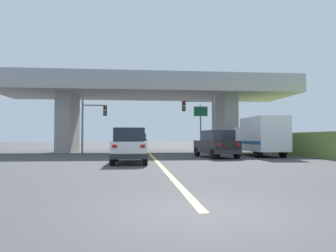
{
  "coord_description": "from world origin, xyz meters",
  "views": [
    {
      "loc": [
        -1.33,
        -6.2,
        1.45
      ],
      "look_at": [
        1.44,
        21.32,
        2.48
      ],
      "focal_mm": 34.63,
      "sensor_mm": 36.0,
      "label": 1
    }
  ],
  "objects_px": {
    "box_truck": "(260,136)",
    "traffic_signal_nearside": "(204,116)",
    "suv_crossing": "(216,144)",
    "traffic_signal_farside": "(91,119)",
    "suv_lead": "(129,146)",
    "highway_sign": "(201,118)",
    "sedan_oncoming": "(139,141)"
  },
  "relations": [
    {
      "from": "box_truck",
      "to": "traffic_signal_nearside",
      "type": "distance_m",
      "value": 6.51
    },
    {
      "from": "suv_crossing",
      "to": "traffic_signal_farside",
      "type": "bearing_deg",
      "value": 139.82
    },
    {
      "from": "suv_lead",
      "to": "highway_sign",
      "type": "bearing_deg",
      "value": 63.08
    },
    {
      "from": "box_truck",
      "to": "highway_sign",
      "type": "height_order",
      "value": "highway_sign"
    },
    {
      "from": "sedan_oncoming",
      "to": "traffic_signal_nearside",
      "type": "distance_m",
      "value": 13.93
    },
    {
      "from": "sedan_oncoming",
      "to": "highway_sign",
      "type": "distance_m",
      "value": 11.78
    },
    {
      "from": "suv_crossing",
      "to": "traffic_signal_nearside",
      "type": "bearing_deg",
      "value": 78.67
    },
    {
      "from": "traffic_signal_nearside",
      "to": "highway_sign",
      "type": "relative_size",
      "value": 1.15
    },
    {
      "from": "sedan_oncoming",
      "to": "traffic_signal_farside",
      "type": "distance_m",
      "value": 13.46
    },
    {
      "from": "suv_lead",
      "to": "box_truck",
      "type": "xyz_separation_m",
      "value": [
        10.28,
        6.08,
        0.59
      ]
    },
    {
      "from": "box_truck",
      "to": "traffic_signal_farside",
      "type": "distance_m",
      "value": 14.94
    },
    {
      "from": "box_truck",
      "to": "traffic_signal_nearside",
      "type": "xyz_separation_m",
      "value": [
        -3.52,
        5.11,
        1.97
      ]
    },
    {
      "from": "suv_lead",
      "to": "traffic_signal_nearside",
      "type": "relative_size",
      "value": 0.82
    },
    {
      "from": "box_truck",
      "to": "traffic_signal_nearside",
      "type": "bearing_deg",
      "value": 124.59
    },
    {
      "from": "traffic_signal_nearside",
      "to": "traffic_signal_farside",
      "type": "xyz_separation_m",
      "value": [
        -10.47,
        -0.11,
        -0.37
      ]
    },
    {
      "from": "box_truck",
      "to": "sedan_oncoming",
      "type": "bearing_deg",
      "value": 118.38
    },
    {
      "from": "suv_lead",
      "to": "traffic_signal_farside",
      "type": "bearing_deg",
      "value": 108.52
    },
    {
      "from": "suv_lead",
      "to": "traffic_signal_farside",
      "type": "height_order",
      "value": "traffic_signal_farside"
    },
    {
      "from": "suv_lead",
      "to": "sedan_oncoming",
      "type": "distance_m",
      "value": 23.56
    },
    {
      "from": "box_truck",
      "to": "traffic_signal_farside",
      "type": "relative_size",
      "value": 1.29
    },
    {
      "from": "traffic_signal_farside",
      "to": "highway_sign",
      "type": "relative_size",
      "value": 1.05
    },
    {
      "from": "traffic_signal_farside",
      "to": "highway_sign",
      "type": "xyz_separation_m",
      "value": [
        10.74,
        2.77,
        0.34
      ]
    },
    {
      "from": "suv_lead",
      "to": "sedan_oncoming",
      "type": "height_order",
      "value": "same"
    },
    {
      "from": "box_truck",
      "to": "highway_sign",
      "type": "xyz_separation_m",
      "value": [
        -3.25,
        7.76,
        1.94
      ]
    },
    {
      "from": "sedan_oncoming",
      "to": "traffic_signal_farside",
      "type": "xyz_separation_m",
      "value": [
        -4.56,
        -12.47,
        2.19
      ]
    },
    {
      "from": "traffic_signal_farside",
      "to": "highway_sign",
      "type": "distance_m",
      "value": 11.09
    },
    {
      "from": "box_truck",
      "to": "traffic_signal_nearside",
      "type": "relative_size",
      "value": 1.17
    },
    {
      "from": "traffic_signal_farside",
      "to": "suv_lead",
      "type": "bearing_deg",
      "value": -71.48
    },
    {
      "from": "traffic_signal_nearside",
      "to": "highway_sign",
      "type": "distance_m",
      "value": 2.67
    },
    {
      "from": "suv_lead",
      "to": "box_truck",
      "type": "height_order",
      "value": "box_truck"
    },
    {
      "from": "sedan_oncoming",
      "to": "suv_crossing",
      "type": "bearing_deg",
      "value": -73.89
    },
    {
      "from": "sedan_oncoming",
      "to": "traffic_signal_farside",
      "type": "height_order",
      "value": "traffic_signal_farside"
    }
  ]
}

